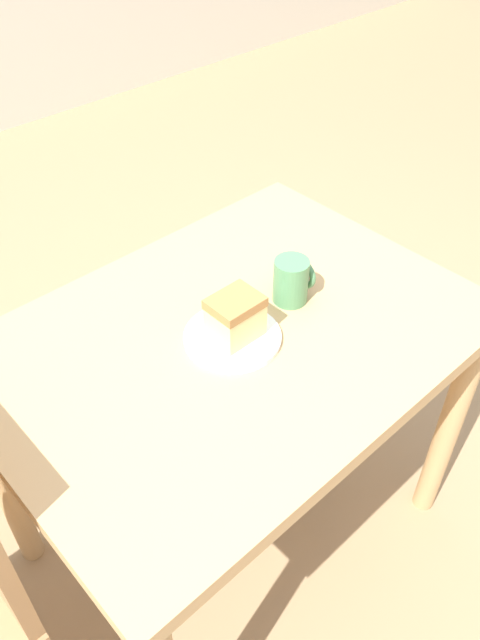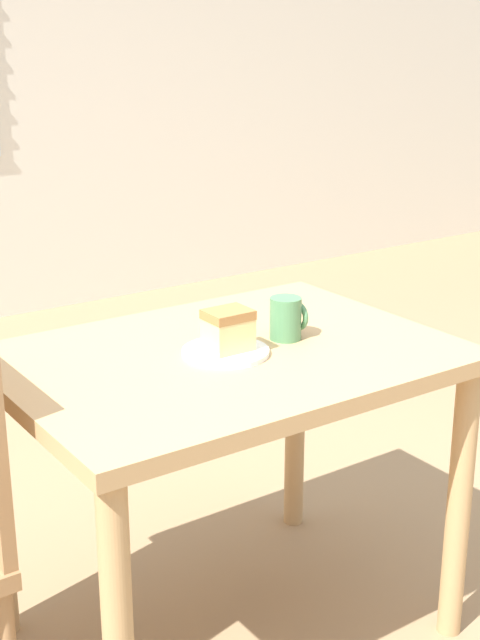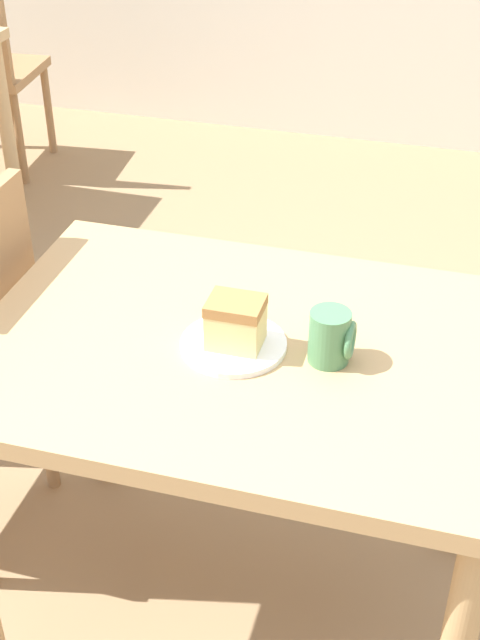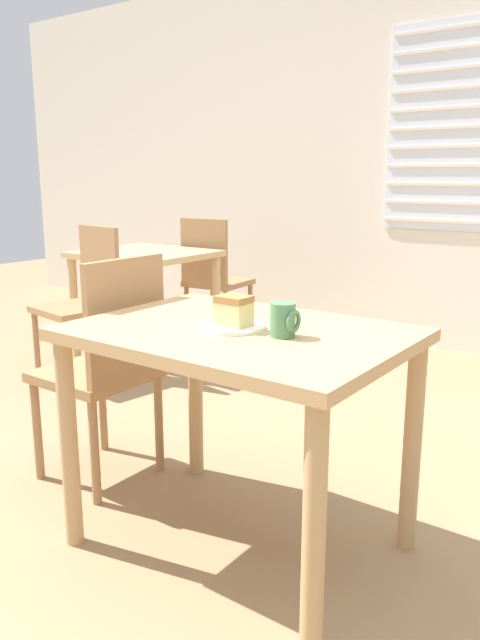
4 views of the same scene
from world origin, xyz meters
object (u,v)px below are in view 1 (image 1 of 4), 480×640
cake_slice (235,317)px  coffee_mug (292,280)px  plate (232,337)px  dining_table_near (233,371)px

cake_slice → coffee_mug: (0.18, 0.01, -0.01)m
cake_slice → coffee_mug: bearing=3.8°
plate → dining_table_near: bearing=49.2°
coffee_mug → plate: bearing=-177.3°
plate → cake_slice: 0.05m
dining_table_near → coffee_mug: coffee_mug is taller
dining_table_near → plate: bearing=-130.8°
dining_table_near → plate: (-0.01, -0.02, 0.12)m
coffee_mug → dining_table_near: bearing=177.6°
plate → coffee_mug: 0.19m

